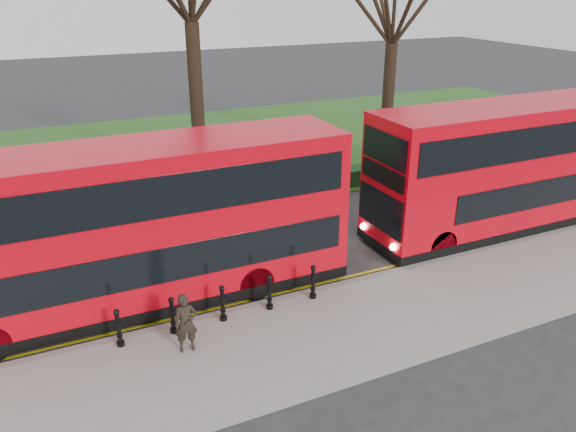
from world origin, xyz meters
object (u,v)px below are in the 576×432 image
bus_rear (516,166)px  pedestrian (186,323)px  bus_lead (142,228)px  bollard_row (223,304)px

bus_rear → pedestrian: bearing=-168.6°
bus_lead → pedestrian: size_ratio=7.54×
bus_rear → pedestrian: size_ratio=7.55×
bollard_row → bus_rear: (11.97, 1.78, 1.70)m
bollard_row → bus_rear: bus_rear is taller
pedestrian → bus_lead: bearing=101.8°
bollard_row → bus_rear: bearing=8.5°
bus_lead → bus_rear: 13.53m
bus_lead → bus_rear: size_ratio=1.00×
bus_lead → bus_rear: (13.53, -0.29, 0.00)m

